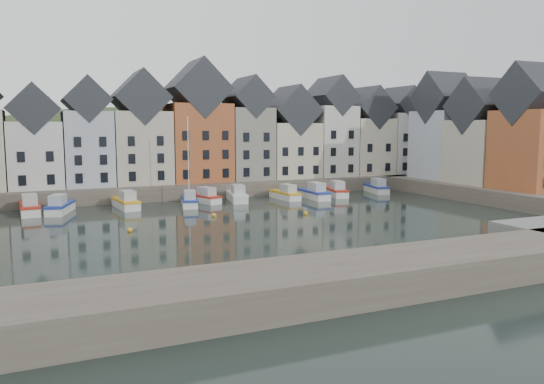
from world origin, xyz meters
TOP-DOWN VIEW (x-y plane):
  - ground at (0.00, 0.00)m, footprint 260.00×260.00m
  - far_quay at (0.00, 30.00)m, footprint 90.00×16.00m
  - right_quay at (37.00, 3.00)m, footprint 14.00×54.00m
  - near_wall at (-10.00, -22.00)m, footprint 50.00×6.00m
  - hillside at (0.02, 56.00)m, footprint 153.60×70.40m
  - far_terrace at (3.21, 28.00)m, footprint 72.37×8.16m
  - right_terrace at (36.00, 8.07)m, footprint 8.30×24.25m
  - mooring_buoys at (-4.00, 5.33)m, footprint 20.50×5.50m
  - boat_a at (-22.80, 18.24)m, footprint 2.43×6.89m
  - boat_b at (-19.61, 17.55)m, footprint 3.80×6.80m
  - boat_c at (-12.01, 18.09)m, footprint 2.72×6.74m
  - boat_d at (-4.45, 16.60)m, footprint 3.11×6.28m
  - boat_e at (-1.84, 19.06)m, footprint 3.71×6.36m
  - boat_f at (2.66, 18.51)m, footprint 3.23×6.87m
  - boat_g at (9.49, 17.68)m, footprint 2.28×6.28m
  - boat_h at (13.34, 16.55)m, footprint 2.13×6.76m
  - boat_i at (17.52, 17.70)m, footprint 3.37×6.86m
  - boat_j at (25.45, 18.85)m, footprint 3.36×6.67m

SIDE VIEW (x-z plane):
  - hillside at x=0.02m, z-range -49.96..14.04m
  - ground at x=0.00m, z-range 0.00..0.00m
  - mooring_buoys at x=-4.00m, z-range -0.10..0.40m
  - boat_e at x=-1.84m, z-range -0.47..1.86m
  - boat_g at x=9.49m, z-range -0.48..1.89m
  - boat_j at x=25.45m, z-range -0.50..1.96m
  - boat_b at x=-19.61m, z-range -0.50..1.99m
  - boat_d at x=-4.45m, z-range -5.01..6.50m
  - boat_c at x=-12.01m, z-range -0.51..2.01m
  - boat_i at x=17.52m, z-range -0.51..2.02m
  - boat_f at x=2.66m, z-range -0.51..2.02m
  - boat_h at x=13.34m, z-range -0.52..2.07m
  - boat_a at x=-22.80m, z-range -0.53..2.08m
  - far_quay at x=0.00m, z-range 0.00..2.00m
  - right_quay at x=37.00m, z-range 0.00..2.00m
  - near_wall at x=-10.00m, z-range 0.00..2.00m
  - far_terrace at x=3.21m, z-range -0.01..17.76m
  - right_terrace at x=36.00m, z-range 0.73..17.10m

